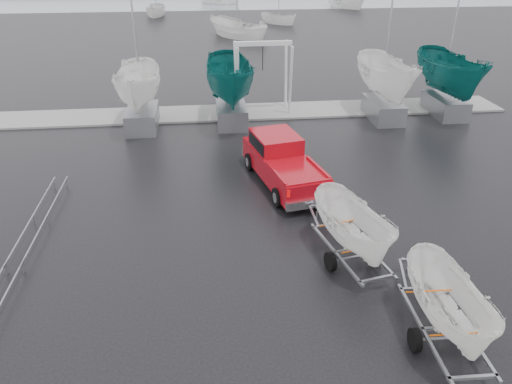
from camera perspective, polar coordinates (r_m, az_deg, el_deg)
The scene contains 16 objects.
ground_plane at distance 18.21m, azimuth 3.99°, elevation -3.62°, with size 120.00×120.00×0.00m, color black.
dock at distance 29.99m, azimuth -0.39°, elevation 9.16°, with size 30.00×3.00×0.12m, color gray.
pickup_truck at distance 20.97m, azimuth 2.90°, elevation 3.73°, with size 3.00×5.90×1.87m.
trailer_hitched at distance 15.17m, azimuth 11.46°, elevation 0.05°, with size 1.91×3.76×4.63m.
trailer_parked at distance 12.79m, azimuth 22.05°, elevation -7.75°, with size 1.80×3.64×4.38m.
boat_hoist at distance 29.36m, azimuth 0.76°, elevation 14.07°, with size 3.30×2.18×4.12m.
keelboat_0 at distance 27.16m, azimuth -13.52°, elevation 14.45°, with size 2.32×3.20×10.49m.
keelboat_1 at distance 27.14m, azimuth -3.01°, elevation 15.94°, with size 2.55×3.20×7.87m.
keelboat_2 at distance 28.81m, azimuth 15.09°, elevation 15.45°, with size 2.46×3.20×10.63m.
keelboat_3 at distance 30.62m, azimuth 21.87°, elevation 15.37°, with size 2.53×3.20×10.71m.
mast_rack_0 at distance 19.59m, azimuth -23.46°, elevation -2.47°, with size 0.56×6.50×0.06m.
moored_boat_1 at distance 54.42m, azimuth -2.14°, elevation 17.24°, with size 4.18×4.18×11.89m.
moored_boat_2 at distance 63.63m, azimuth 2.58°, elevation 18.67°, with size 2.87×2.88×10.68m.
moored_boat_3 at distance 79.84m, azimuth 10.22°, elevation 20.01°, with size 3.85×3.89×11.82m.
moored_boat_5 at distance 84.01m, azimuth -4.06°, elevation 20.67°, with size 3.48×3.45×11.45m.
moored_boat_6 at distance 71.43m, azimuth -11.29°, elevation 19.13°, with size 2.48×2.54×11.11m.
Camera 1 is at (-3.02, -15.38, 9.27)m, focal length 35.00 mm.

